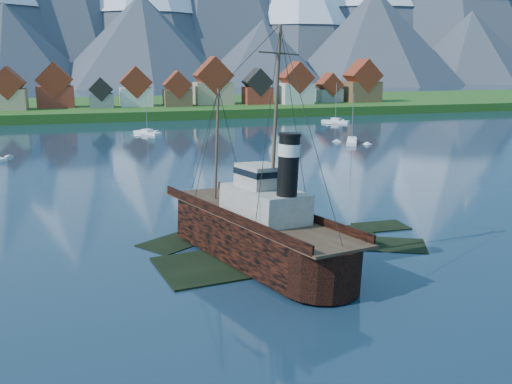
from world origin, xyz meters
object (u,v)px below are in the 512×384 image
object	(u,v)px
sailboat_e	(147,133)
sailboat_f	(335,122)
sailboat_d	(352,142)
tugboat_wreck	(250,226)

from	to	relation	value
sailboat_e	sailboat_f	world-z (taller)	sailboat_f
sailboat_e	sailboat_f	distance (m)	59.66
sailboat_d	sailboat_f	size ratio (longest dim) A/B	0.96
sailboat_d	sailboat_e	distance (m)	54.00
tugboat_wreck	sailboat_d	distance (m)	81.23
sailboat_d	sailboat_e	bearing A→B (deg)	172.62
sailboat_d	sailboat_e	xyz separation A→B (m)	(-44.67, 30.34, -0.05)
sailboat_e	tugboat_wreck	bearing A→B (deg)	-121.78
tugboat_wreck	sailboat_f	distance (m)	124.07
sailboat_f	sailboat_d	bearing A→B (deg)	-155.29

